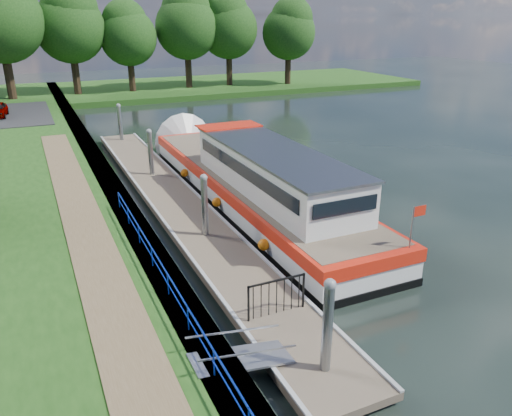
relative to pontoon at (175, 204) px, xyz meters
name	(u,v)px	position (x,y,z in m)	size (l,w,h in m)	color
ground	(314,369)	(0.00, -13.00, -0.18)	(160.00, 160.00, 0.00)	black
bank_edge	(113,194)	(-2.55, 2.00, 0.20)	(1.10, 90.00, 0.78)	#473D2D
far_bank	(181,87)	(12.00, 39.00, 0.12)	(60.00, 18.00, 0.60)	#1B4212
footpath	(94,251)	(-4.40, -5.00, 0.62)	(1.60, 40.00, 0.05)	brown
blue_fence	(177,294)	(-2.75, -10.00, 1.13)	(0.04, 18.04, 0.72)	#0C2DBF
pontoon	(175,204)	(0.00, 0.00, 0.00)	(2.50, 30.00, 0.56)	brown
mooring_piles	(174,182)	(0.00, 0.00, 1.10)	(0.30, 27.30, 3.55)	gray
gangway	(241,358)	(-1.85, -12.50, 0.44)	(2.58, 1.00, 0.92)	#A5A8AD
gate_panel	(277,292)	(0.00, -10.80, 0.97)	(1.85, 0.05, 1.15)	black
barge	(247,179)	(3.60, -0.41, 0.90)	(4.36, 21.15, 4.78)	black
horizon_trees	(57,22)	(-1.61, 35.68, 7.76)	(54.38, 10.03, 12.87)	#332316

